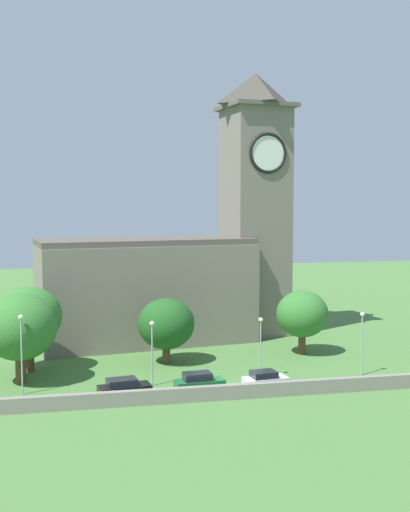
# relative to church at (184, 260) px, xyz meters

# --- Properties ---
(ground_plane) EXTENTS (200.00, 200.00, 0.00)m
(ground_plane) POSITION_rel_church_xyz_m (0.80, -8.00, -9.97)
(ground_plane) COLOR #477538
(church) EXTENTS (32.72, 14.28, 33.37)m
(church) POSITION_rel_church_xyz_m (0.00, 0.00, 0.00)
(church) COLOR slate
(church) RESTS_ON ground
(quay_barrier) EXTENTS (45.49, 0.70, 1.29)m
(quay_barrier) POSITION_rel_church_xyz_m (0.80, -25.54, -9.33)
(quay_barrier) COLOR gray
(quay_barrier) RESTS_ON ground
(car_black) EXTENTS (4.82, 2.81, 1.70)m
(car_black) POSITION_rel_church_xyz_m (-9.56, -23.10, -9.11)
(car_black) COLOR black
(car_black) RESTS_ON ground
(car_green) EXTENTS (4.58, 2.43, 1.84)m
(car_green) POSITION_rel_church_xyz_m (-2.81, -23.06, -9.04)
(car_green) COLOR #1E6B38
(car_green) RESTS_ON ground
(car_white) EXTENTS (4.22, 2.63, 1.68)m
(car_white) POSITION_rel_church_xyz_m (3.38, -23.16, -9.12)
(car_white) COLOR silver
(car_white) RESTS_ON ground
(streetlamp_west_end) EXTENTS (0.44, 0.44, 7.22)m
(streetlamp_west_end) POSITION_rel_church_xyz_m (-18.35, -20.39, -5.17)
(streetlamp_west_end) COLOR #9EA0A5
(streetlamp_west_end) RESTS_ON ground
(streetlamp_west_mid) EXTENTS (0.44, 0.44, 6.12)m
(streetlamp_west_mid) POSITION_rel_church_xyz_m (-6.65, -20.00, -5.81)
(streetlamp_west_mid) COLOR #9EA0A5
(streetlamp_west_mid) RESTS_ON ground
(streetlamp_central) EXTENTS (0.44, 0.44, 6.04)m
(streetlamp_central) POSITION_rel_church_xyz_m (3.90, -19.91, -5.85)
(streetlamp_central) COLOR #9EA0A5
(streetlamp_central) RESTS_ON ground
(streetlamp_east_mid) EXTENTS (0.44, 0.44, 6.33)m
(streetlamp_east_mid) POSITION_rel_church_xyz_m (14.10, -20.70, -5.68)
(streetlamp_east_mid) COLOR #9EA0A5
(streetlamp_east_mid) RESTS_ON ground
(tree_riverside_west) EXTENTS (7.03, 7.03, 8.60)m
(tree_riverside_west) POSITION_rel_church_xyz_m (-18.73, -16.68, -4.57)
(tree_riverside_west) COLOR brown
(tree_riverside_west) RESTS_ON ground
(tree_by_tower) EXTENTS (6.02, 6.02, 6.98)m
(tree_by_tower) POSITION_rel_church_xyz_m (-4.11, -11.94, -5.73)
(tree_by_tower) COLOR brown
(tree_by_tower) RESTS_ON ground
(tree_churchyard) EXTENTS (6.64, 6.64, 8.64)m
(tree_churchyard) POSITION_rel_church_xyz_m (-18.16, -12.26, -4.36)
(tree_churchyard) COLOR brown
(tree_churchyard) RESTS_ON ground
(tree_riverside_east) EXTENTS (5.84, 5.84, 7.20)m
(tree_riverside_east) POSITION_rel_church_xyz_m (11.52, -10.94, -5.42)
(tree_riverside_east) COLOR brown
(tree_riverside_east) RESTS_ON ground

